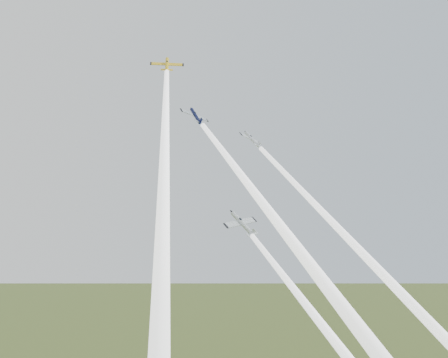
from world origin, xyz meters
TOP-DOWN VIEW (x-y plane):
  - plane_yellow at (-8.33, 2.88)m, footprint 8.69×8.04m
  - smoke_trail_yellow at (-19.50, -21.94)m, footprint 23.31×47.90m
  - plane_navy at (-4.53, -2.67)m, footprint 6.78×6.56m
  - smoke_trail_navy at (-0.96, -25.42)m, footprint 9.07×42.89m
  - plane_silver_right at (10.67, 0.65)m, footprint 7.36×7.55m
  - smoke_trail_silver_right at (20.23, -27.55)m, footprint 20.45×54.33m
  - plane_silver_low at (2.49, -8.77)m, footprint 10.28×8.39m
  - smoke_trail_silver_low at (8.01, -30.01)m, footprint 12.64×40.20m

SIDE VIEW (x-z plane):
  - smoke_trail_silver_low at x=8.01m, z-range 43.42..82.05m
  - smoke_trail_silver_right at x=20.23m, z-range 47.13..100.45m
  - smoke_trail_navy at x=-0.96m, z-range 62.61..103.25m
  - plane_silver_low at x=2.49m, z-range 79.45..87.26m
  - smoke_trail_yellow at x=-19.50m, z-range 66.05..114.57m
  - plane_silver_right at x=10.67m, z-range 98.57..104.94m
  - plane_navy at x=-4.53m, z-range 101.35..107.76m
  - plane_yellow at x=-8.33m, z-range 113.09..118.65m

